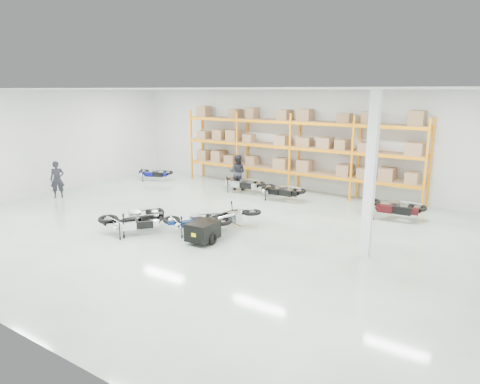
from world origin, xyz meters
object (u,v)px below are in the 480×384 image
Objects in this scene: moto_silver_left at (134,220)px; moto_back_d at (393,203)px; moto_black_far_left at (134,214)px; person_back at (237,172)px; trailer at (203,231)px; moto_touring_right at (233,213)px; moto_blue_centre at (194,217)px; moto_back_b at (242,181)px; person_left at (57,179)px; moto_back_c at (281,188)px; moto_back_a at (154,171)px.

moto_back_d is at bearing -96.23° from moto_silver_left.
moto_black_far_left is 1.16× the size of person_back.
moto_touring_right is at bearing 85.82° from trailer.
moto_blue_centre is at bearing -121.42° from moto_touring_right.
moto_blue_centre is at bearing -160.93° from moto_back_b.
moto_silver_left is at bearing 156.36° from moto_black_far_left.
moto_blue_centre is 7.82m from person_left.
moto_back_d is at bearing 49.90° from trailer.
person_left is (-12.71, -4.64, 0.21)m from moto_back_d.
moto_black_far_left is 1.08× the size of moto_back_b.
moto_black_far_left is at bearing 162.14° from moto_back_c.
person_left is at bearing 169.28° from trailer.
person_back is at bearing -60.74° from moto_black_far_left.
moto_back_b is at bearing 127.29° from person_back.
moto_black_far_left reaches higher than moto_back_b.
moto_black_far_left is 6.86m from person_back.
moto_touring_right is (0.83, 1.00, 0.03)m from moto_blue_centre.
moto_blue_centre is at bearing -146.04° from moto_back_a.
moto_blue_centre reaches higher than moto_silver_left.
moto_touring_right is 1.13× the size of person_left.
trailer is 0.90× the size of moto_back_c.
moto_blue_centre is 1.03× the size of person_back.
moto_back_c is (2.09, -0.27, -0.00)m from moto_back_b.
person_left is at bearing 107.09° from moto_back_d.
moto_black_far_left is 8.91m from moto_back_d.
moto_silver_left is at bearing -176.20° from moto_back_b.
moto_touring_right is (2.30, 2.21, 0.05)m from moto_silver_left.
person_back is (-7.18, 0.84, 0.23)m from moto_back_d.
moto_back_a is (-6.90, 5.19, -0.02)m from moto_blue_centre.
moto_touring_right is at bearing -117.69° from moto_black_far_left.
moto_black_far_left is 6.52m from moto_back_c.
moto_blue_centre is at bearing -101.40° from moto_silver_left.
person_back is at bearing 80.41° from moto_back_d.
moto_silver_left is at bearing -158.76° from moto_back_a.
person_left is 7.78m from person_back.
moto_back_a is at bearing -10.26° from moto_silver_left.
person_back reaches higher than moto_blue_centre.
moto_black_far_left is 8.06m from moto_back_a.
moto_back_d is 13.53m from person_left.
person_left reaches higher than moto_back_c.
moto_back_b is at bearing -64.98° from moto_black_far_left.
person_left is (-8.13, -4.85, 0.25)m from moto_back_c.
moto_silver_left is at bearing 131.40° from moto_back_d.
moto_back_a is at bearing 159.56° from moto_touring_right.
moto_silver_left is 1.03× the size of trailer.
moto_back_a is 4.89m from person_left.
person_back reaches higher than moto_back_c.
moto_black_far_left is (-1.69, -0.96, 0.06)m from moto_blue_centre.
moto_back_b is at bearing -31.16° from moto_blue_centre.
moto_touring_right is at bearing -46.21° from person_left.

